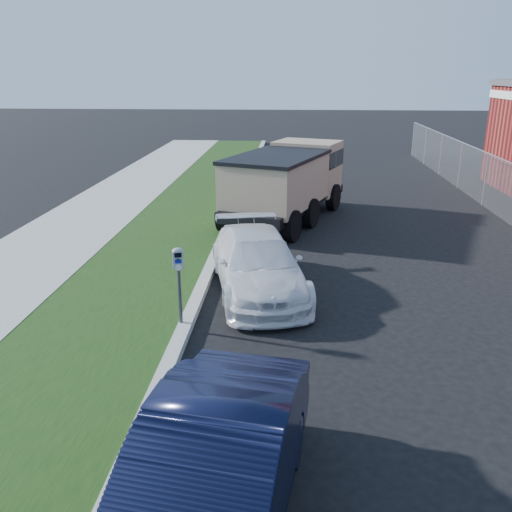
# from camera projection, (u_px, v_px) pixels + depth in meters

# --- Properties ---
(ground) EXTENTS (120.00, 120.00, 0.00)m
(ground) POSITION_uv_depth(u_px,v_px,m) (328.00, 326.00, 10.00)
(ground) COLOR black
(ground) RESTS_ON ground
(streetside) EXTENTS (6.12, 50.00, 0.15)m
(streetside) POSITION_uv_depth(u_px,v_px,m) (75.00, 277.00, 12.22)
(streetside) COLOR gray
(streetside) RESTS_ON ground
(parking_meter) EXTENTS (0.22, 0.17, 1.43)m
(parking_meter) POSITION_uv_depth(u_px,v_px,m) (179.00, 269.00, 9.49)
(parking_meter) COLOR #3F4247
(parking_meter) RESTS_ON ground
(white_wagon) EXTENTS (2.58, 4.51, 1.23)m
(white_wagon) POSITION_uv_depth(u_px,v_px,m) (259.00, 263.00, 11.49)
(white_wagon) COLOR white
(white_wagon) RESTS_ON ground
(navy_sedan) EXTENTS (2.04, 4.32, 1.37)m
(navy_sedan) POSITION_uv_depth(u_px,v_px,m) (210.00, 482.00, 5.26)
(navy_sedan) COLOR black
(navy_sedan) RESTS_ON ground
(dump_truck) EXTENTS (3.96, 6.08, 2.24)m
(dump_truck) POSITION_uv_depth(u_px,v_px,m) (288.00, 179.00, 17.00)
(dump_truck) COLOR black
(dump_truck) RESTS_ON ground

